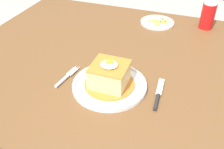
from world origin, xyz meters
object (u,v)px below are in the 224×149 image
object	(u,v)px
knife	(158,97)
soda_can	(208,16)
fork	(65,78)
main_plate	(110,85)
side_plate_fries	(157,22)

from	to	relation	value
knife	soda_can	world-z (taller)	soda_can
fork	knife	xyz separation A→B (m)	(0.34, 0.01, 0.00)
fork	soda_can	size ratio (longest dim) A/B	1.14
soda_can	main_plate	bearing A→B (deg)	-115.41
main_plate	knife	xyz separation A→B (m)	(0.17, -0.00, -0.00)
main_plate	side_plate_fries	xyz separation A→B (m)	(0.05, 0.57, -0.00)
side_plate_fries	soda_can	bearing A→B (deg)	7.63
knife	side_plate_fries	bearing A→B (deg)	101.85
fork	soda_can	xyz separation A→B (m)	(0.45, 0.61, 0.06)
fork	soda_can	distance (m)	0.76
main_plate	fork	world-z (taller)	main_plate
main_plate	soda_can	world-z (taller)	soda_can
side_plate_fries	knife	bearing A→B (deg)	-78.15
main_plate	side_plate_fries	bearing A→B (deg)	84.92
soda_can	knife	bearing A→B (deg)	-100.69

